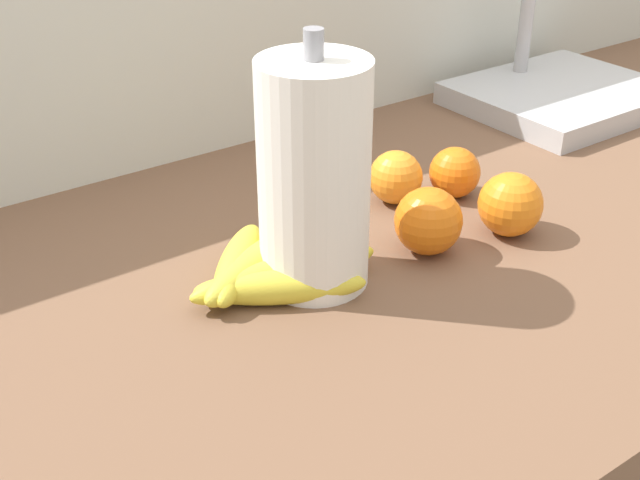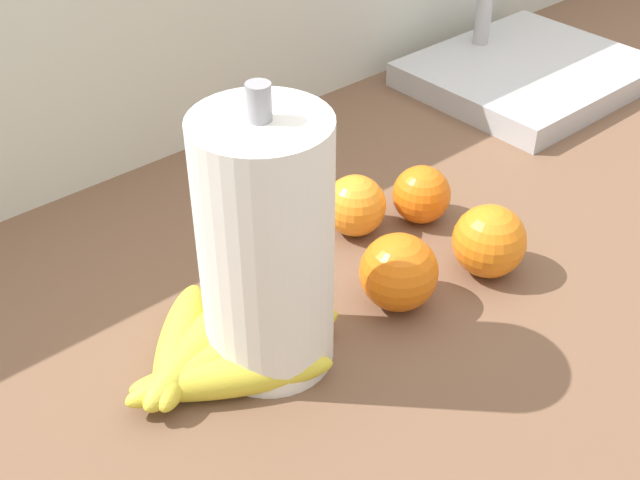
{
  "view_description": "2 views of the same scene",
  "coord_description": "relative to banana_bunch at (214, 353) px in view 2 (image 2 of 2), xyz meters",
  "views": [
    {
      "loc": [
        -0.73,
        -0.62,
        1.4
      ],
      "look_at": [
        -0.28,
        0.01,
        0.96
      ],
      "focal_mm": 46.13,
      "sensor_mm": 36.0,
      "label": 1
    },
    {
      "loc": [
        -0.62,
        -0.45,
        1.46
      ],
      "look_at": [
        -0.22,
        0.01,
        1.01
      ],
      "focal_mm": 46.11,
      "sensor_mm": 36.0,
      "label": 2
    }
  ],
  "objects": [
    {
      "name": "orange_front",
      "position": [
        0.19,
        -0.04,
        0.02
      ],
      "size": [
        0.08,
        0.08,
        0.08
      ],
      "primitive_type": "sphere",
      "color": "orange",
      "rests_on": "counter"
    },
    {
      "name": "wall_back",
      "position": [
        0.34,
        0.38,
        -0.29
      ],
      "size": [
        2.34,
        0.06,
        1.3
      ],
      "primitive_type": "cube",
      "color": "silver",
      "rests_on": "ground"
    },
    {
      "name": "sink_basin",
      "position": [
        0.69,
        0.18,
        0.0
      ],
      "size": [
        0.32,
        0.27,
        0.19
      ],
      "color": "#B7BABF",
      "rests_on": "counter"
    },
    {
      "name": "orange_center",
      "position": [
        0.3,
        -0.07,
        0.02
      ],
      "size": [
        0.08,
        0.08,
        0.08
      ],
      "primitive_type": "sphere",
      "color": "orange",
      "rests_on": "counter"
    },
    {
      "name": "orange_back_left",
      "position": [
        0.32,
        0.04,
        0.01
      ],
      "size": [
        0.07,
        0.07,
        0.07
      ],
      "primitive_type": "sphere",
      "color": "orange",
      "rests_on": "counter"
    },
    {
      "name": "orange_back_right",
      "position": [
        0.24,
        0.07,
        0.01
      ],
      "size": [
        0.07,
        0.07,
        0.07
      ],
      "primitive_type": "sphere",
      "color": "orange",
      "rests_on": "counter"
    },
    {
      "name": "banana_bunch",
      "position": [
        0.0,
        0.0,
        0.0
      ],
      "size": [
        0.22,
        0.2,
        0.04
      ],
      "color": "gold",
      "rests_on": "counter"
    },
    {
      "name": "paper_towel_roll",
      "position": [
        0.05,
        -0.02,
        0.1
      ],
      "size": [
        0.12,
        0.12,
        0.28
      ],
      "color": "white",
      "rests_on": "counter"
    }
  ]
}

